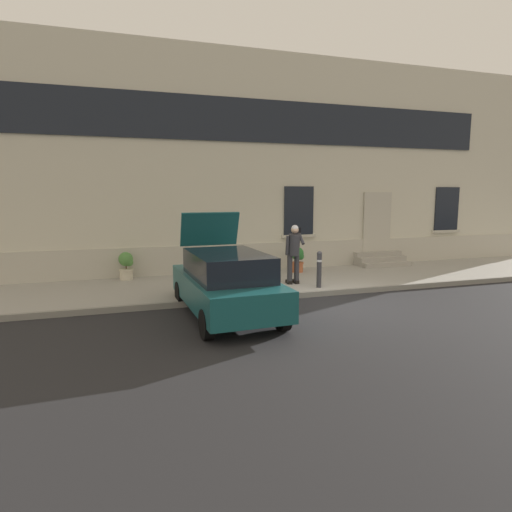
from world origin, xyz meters
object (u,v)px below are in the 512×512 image
(hatchback_car_teal, at_px, (226,282))
(planter_terracotta, at_px, (297,259))
(person_on_phone, at_px, (294,250))
(planter_cream, at_px, (126,265))
(planter_charcoal, at_px, (216,262))
(bollard_near_person, at_px, (319,268))

(hatchback_car_teal, height_order, planter_terracotta, hatchback_car_teal)
(person_on_phone, bearing_deg, planter_cream, 154.84)
(planter_cream, distance_m, planter_terracotta, 5.59)
(hatchback_car_teal, height_order, planter_charcoal, hatchback_car_teal)
(hatchback_car_teal, xyz_separation_m, planter_cream, (-2.08, 4.44, -0.19))
(hatchback_car_teal, relative_size, bollard_near_person, 3.95)
(bollard_near_person, xyz_separation_m, person_on_phone, (-0.50, 0.66, 0.44))
(bollard_near_person, relative_size, person_on_phone, 0.60)
(person_on_phone, height_order, planter_charcoal, person_on_phone)
(person_on_phone, xyz_separation_m, planter_terracotta, (0.89, 1.79, -0.55))
(planter_cream, bearing_deg, hatchback_car_teal, -64.88)
(hatchback_car_teal, xyz_separation_m, bollard_near_person, (3.10, 1.56, -0.09))
(person_on_phone, bearing_deg, hatchback_car_teal, -139.18)
(planter_charcoal, bearing_deg, bollard_near_person, -47.70)
(planter_cream, height_order, planter_charcoal, same)
(person_on_phone, xyz_separation_m, planter_cream, (-4.67, 2.21, -0.55))
(planter_terracotta, bearing_deg, bollard_near_person, -99.05)
(bollard_near_person, height_order, planter_terracotta, bollard_near_person)
(hatchback_car_teal, xyz_separation_m, person_on_phone, (2.59, 2.23, 0.35))
(planter_charcoal, height_order, planter_terracotta, same)
(person_on_phone, bearing_deg, planter_terracotta, 63.57)
(planter_charcoal, xyz_separation_m, planter_terracotta, (2.78, -0.18, 0.00))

